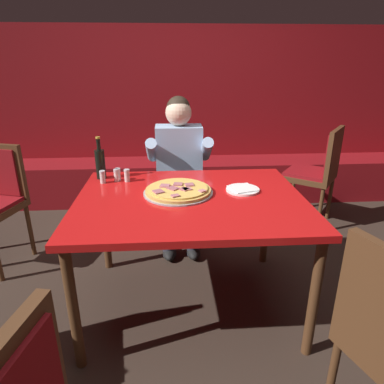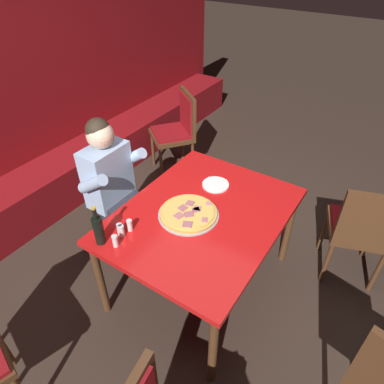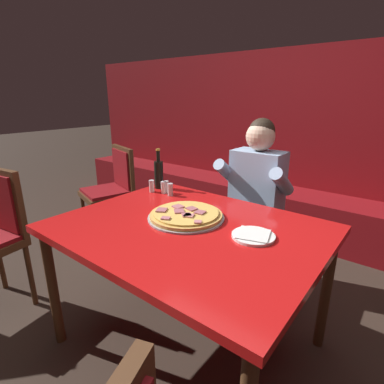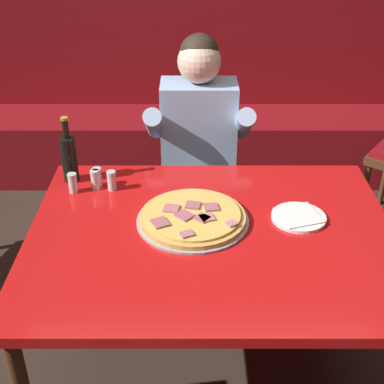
% 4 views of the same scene
% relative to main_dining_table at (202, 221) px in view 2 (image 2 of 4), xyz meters
% --- Properties ---
extents(ground_plane, '(24.00, 24.00, 0.00)m').
position_rel_main_dining_table_xyz_m(ground_plane, '(0.00, 0.00, -0.70)').
color(ground_plane, '#33261E').
extents(booth_wall_panel, '(6.80, 0.16, 1.90)m').
position_rel_main_dining_table_xyz_m(booth_wall_panel, '(0.00, 2.18, 0.25)').
color(booth_wall_panel, maroon).
rests_on(booth_wall_panel, ground_plane).
extents(booth_bench, '(6.46, 0.48, 0.46)m').
position_rel_main_dining_table_xyz_m(booth_bench, '(0.00, 1.86, -0.47)').
color(booth_bench, maroon).
rests_on(booth_bench, ground_plane).
extents(main_dining_table, '(1.37, 1.06, 0.77)m').
position_rel_main_dining_table_xyz_m(main_dining_table, '(0.00, 0.00, 0.00)').
color(main_dining_table, '#4C2D19').
rests_on(main_dining_table, ground_plane).
extents(pizza, '(0.43, 0.43, 0.05)m').
position_rel_main_dining_table_xyz_m(pizza, '(-0.07, 0.07, 0.09)').
color(pizza, '#9E9EA3').
rests_on(pizza, main_dining_table).
extents(plate_white_paper, '(0.21, 0.21, 0.02)m').
position_rel_main_dining_table_xyz_m(plate_white_paper, '(0.34, 0.09, 0.08)').
color(plate_white_paper, white).
rests_on(plate_white_paper, main_dining_table).
extents(beer_bottle, '(0.07, 0.07, 0.29)m').
position_rel_main_dining_table_xyz_m(beer_bottle, '(-0.60, 0.40, 0.18)').
color(beer_bottle, black).
rests_on(beer_bottle, main_dining_table).
extents(shaker_red_pepper_flakes, '(0.04, 0.04, 0.09)m').
position_rel_main_dining_table_xyz_m(shaker_red_pepper_flakes, '(-0.57, 0.29, 0.11)').
color(shaker_red_pepper_flakes, silver).
rests_on(shaker_red_pepper_flakes, main_dining_table).
extents(shaker_oregano, '(0.04, 0.04, 0.09)m').
position_rel_main_dining_table_xyz_m(shaker_oregano, '(-0.47, 0.34, 0.11)').
color(shaker_oregano, silver).
rests_on(shaker_oregano, main_dining_table).
extents(shaker_parmesan, '(0.04, 0.04, 0.09)m').
position_rel_main_dining_table_xyz_m(shaker_parmesan, '(-0.48, 0.32, 0.11)').
color(shaker_parmesan, silver).
rests_on(shaker_parmesan, main_dining_table).
extents(shaker_black_pepper, '(0.04, 0.04, 0.09)m').
position_rel_main_dining_table_xyz_m(shaker_black_pepper, '(-0.41, 0.31, 0.11)').
color(shaker_black_pepper, silver).
rests_on(shaker_black_pepper, main_dining_table).
extents(diner_seated_blue_shirt, '(0.53, 0.53, 1.27)m').
position_rel_main_dining_table_xyz_m(diner_seated_blue_shirt, '(-0.04, 0.80, 0.01)').
color(diner_seated_blue_shirt, black).
rests_on(diner_seated_blue_shirt, ground_plane).
extents(dining_chair_far_right, '(0.62, 0.62, 0.96)m').
position_rel_main_dining_table_xyz_m(dining_chair_far_right, '(1.29, 1.13, -0.13)').
color(dining_chair_far_right, '#4C2D19').
rests_on(dining_chair_far_right, ground_plane).
extents(dining_chair_far_left, '(0.56, 0.56, 0.96)m').
position_rel_main_dining_table_xyz_m(dining_chair_far_left, '(0.74, -0.98, -0.13)').
color(dining_chair_far_left, '#4C2D19').
rests_on(dining_chair_far_left, ground_plane).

